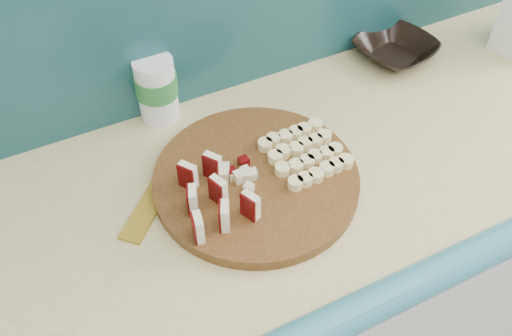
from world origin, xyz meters
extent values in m
cube|color=silver|center=(0.10, 1.50, 0.44)|extent=(2.20, 0.60, 0.88)
cube|color=#CABD76|center=(0.10, 1.50, 0.90)|extent=(2.20, 0.60, 0.03)
cube|color=teal|center=(0.10, 1.20, 0.90)|extent=(2.20, 0.06, 0.03)
cylinder|color=#3E240D|center=(-0.10, 1.50, 0.92)|extent=(0.39, 0.39, 0.02)
cube|color=#F2E7C2|center=(-0.24, 1.42, 0.96)|extent=(0.01, 0.03, 0.05)
cube|color=#460506|center=(-0.25, 1.42, 0.96)|extent=(0.00, 0.03, 0.05)
cube|color=#F2E7C2|center=(-0.23, 1.48, 0.96)|extent=(0.01, 0.03, 0.05)
cube|color=#460506|center=(-0.24, 1.48, 0.96)|extent=(0.00, 0.03, 0.05)
cube|color=#F2E7C2|center=(-0.21, 1.54, 0.96)|extent=(0.01, 0.03, 0.05)
cube|color=#460506|center=(-0.22, 1.53, 0.96)|extent=(0.00, 0.03, 0.05)
cube|color=#F2E7C2|center=(-0.19, 1.42, 0.96)|extent=(0.01, 0.03, 0.05)
cube|color=#460506|center=(-0.20, 1.42, 0.96)|extent=(0.00, 0.03, 0.05)
cube|color=#F2E7C2|center=(-0.18, 1.48, 0.96)|extent=(0.01, 0.03, 0.05)
cube|color=#460506|center=(-0.19, 1.48, 0.96)|extent=(0.00, 0.03, 0.05)
cube|color=#F2E7C2|center=(-0.17, 1.54, 0.96)|extent=(0.01, 0.03, 0.05)
cube|color=#460506|center=(-0.17, 1.54, 0.96)|extent=(0.00, 0.03, 0.05)
cube|color=#F2E7C2|center=(-0.15, 1.43, 0.96)|extent=(0.01, 0.03, 0.05)
cube|color=#460506|center=(-0.16, 1.42, 0.96)|extent=(0.00, 0.03, 0.05)
cube|color=beige|center=(-0.11, 1.50, 0.94)|extent=(0.02, 0.02, 0.02)
cube|color=beige|center=(-0.11, 1.51, 0.94)|extent=(0.02, 0.02, 0.02)
cube|color=#460506|center=(-0.11, 1.52, 0.94)|extent=(0.02, 0.02, 0.02)
cube|color=beige|center=(-0.12, 1.51, 0.94)|extent=(0.02, 0.02, 0.02)
cube|color=beige|center=(-0.13, 1.52, 0.94)|extent=(0.02, 0.02, 0.02)
cube|color=beige|center=(-0.14, 1.52, 0.94)|extent=(0.02, 0.02, 0.02)
cube|color=beige|center=(-0.13, 1.50, 0.94)|extent=(0.02, 0.02, 0.02)
cube|color=beige|center=(-0.14, 1.50, 0.94)|extent=(0.02, 0.02, 0.02)
cube|color=#460506|center=(-0.14, 1.48, 0.94)|extent=(0.02, 0.02, 0.02)
cube|color=beige|center=(-0.13, 1.49, 0.94)|extent=(0.02, 0.02, 0.02)
cube|color=beige|center=(-0.12, 1.48, 0.94)|extent=(0.02, 0.02, 0.02)
cube|color=beige|center=(-0.12, 1.49, 0.94)|extent=(0.02, 0.02, 0.02)
cube|color=beige|center=(-0.11, 1.49, 0.94)|extent=(0.02, 0.02, 0.02)
cylinder|color=#F3E094|center=(-0.05, 1.45, 0.94)|extent=(0.03, 0.03, 0.02)
cylinder|color=#F3E094|center=(-0.03, 1.45, 0.94)|extent=(0.03, 0.03, 0.02)
cylinder|color=#F3E094|center=(0.00, 1.45, 0.94)|extent=(0.03, 0.03, 0.02)
cylinder|color=#F3E094|center=(0.02, 1.45, 0.94)|extent=(0.03, 0.03, 0.02)
cylinder|color=#F3E094|center=(0.04, 1.45, 0.94)|extent=(0.03, 0.03, 0.02)
cylinder|color=#F3E094|center=(0.06, 1.45, 0.94)|extent=(0.03, 0.03, 0.02)
cylinder|color=#F3E094|center=(-0.05, 1.48, 0.94)|extent=(0.03, 0.03, 0.02)
cylinder|color=#F3E094|center=(-0.03, 1.49, 0.94)|extent=(0.03, 0.03, 0.02)
cylinder|color=#F3E094|center=(-0.01, 1.49, 0.94)|extent=(0.03, 0.03, 0.02)
cylinder|color=#F3E094|center=(0.02, 1.49, 0.94)|extent=(0.03, 0.03, 0.02)
cylinder|color=#F3E094|center=(0.04, 1.49, 0.94)|extent=(0.03, 0.03, 0.02)
cylinder|color=#F3E094|center=(0.06, 1.49, 0.94)|extent=(0.03, 0.03, 0.02)
cylinder|color=#F3E094|center=(-0.05, 1.52, 0.94)|extent=(0.03, 0.03, 0.02)
cylinder|color=#F3E094|center=(-0.03, 1.52, 0.94)|extent=(0.03, 0.03, 0.02)
cylinder|color=#F3E094|center=(-0.01, 1.52, 0.94)|extent=(0.03, 0.03, 0.02)
cylinder|color=#F3E094|center=(0.01, 1.52, 0.94)|extent=(0.03, 0.03, 0.02)
cylinder|color=#F3E094|center=(0.04, 1.53, 0.94)|extent=(0.03, 0.03, 0.02)
cylinder|color=#F3E094|center=(0.06, 1.53, 0.94)|extent=(0.03, 0.03, 0.02)
cylinder|color=#F3E094|center=(-0.05, 1.56, 0.94)|extent=(0.03, 0.03, 0.02)
cylinder|color=#F3E094|center=(-0.03, 1.56, 0.94)|extent=(0.03, 0.03, 0.02)
cylinder|color=#F3E094|center=(-0.01, 1.56, 0.94)|extent=(0.03, 0.03, 0.02)
cylinder|color=#F3E094|center=(0.01, 1.56, 0.94)|extent=(0.03, 0.03, 0.02)
cylinder|color=#F3E094|center=(0.04, 1.56, 0.94)|extent=(0.03, 0.03, 0.02)
cylinder|color=#F3E094|center=(0.06, 1.56, 0.94)|extent=(0.03, 0.03, 0.02)
imported|color=black|center=(0.36, 1.71, 0.93)|extent=(0.21, 0.21, 0.04)
cylinder|color=white|center=(-0.19, 1.76, 0.98)|extent=(0.08, 0.08, 0.14)
cylinder|color=#2D7C37|center=(-0.19, 1.76, 0.99)|extent=(0.08, 0.08, 0.05)
cube|color=#AF8621|center=(-0.29, 1.55, 0.91)|extent=(0.16, 0.16, 0.01)
cube|color=#AF8621|center=(-0.22, 1.57, 0.91)|extent=(0.07, 0.19, 0.01)
cube|color=#AF8621|center=(-0.16, 1.53, 0.91)|extent=(0.10, 0.18, 0.01)
camera|label=1|loc=(-0.41, 0.89, 1.70)|focal=40.00mm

